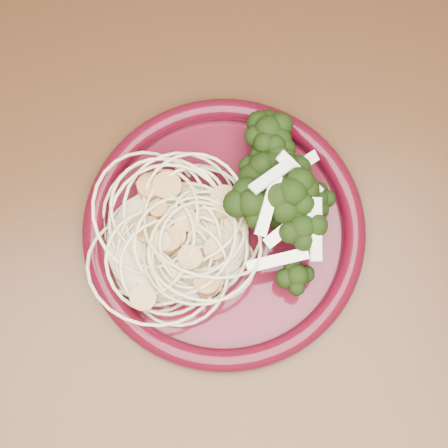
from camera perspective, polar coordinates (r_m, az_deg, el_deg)
dining_table at (r=0.62m, az=6.76°, el=-3.81°), size 1.20×0.80×0.75m
dinner_plate at (r=0.52m, az=-0.00°, el=-0.36°), size 0.25×0.25×0.02m
spaghetti_pile at (r=0.50m, az=-4.34°, el=-1.30°), size 0.13×0.11×0.03m
scallop_cluster at (r=0.47m, az=-4.63°, el=-0.26°), size 0.12×0.12×0.04m
broccoli_pile at (r=0.50m, az=5.32°, el=1.80°), size 0.09×0.14×0.05m
onion_garnish at (r=0.48m, az=5.64°, el=2.92°), size 0.06×0.09×0.05m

